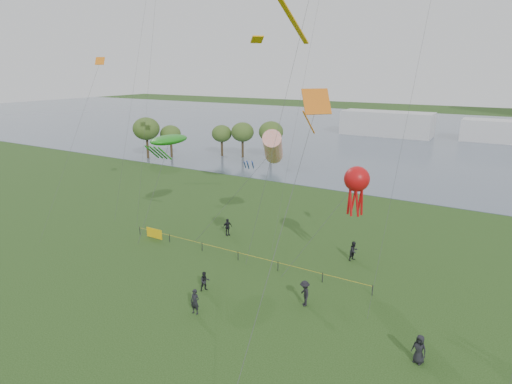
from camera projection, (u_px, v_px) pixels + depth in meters
The scene contains 16 objects.
ground_plane at pixel (166, 370), 24.22m from camera, with size 400.00×400.00×0.00m, color #1B3711.
lake at pixel (439, 136), 106.85m from camera, with size 400.00×120.00×0.08m, color slate.
pavilion_left at pixel (387, 124), 107.76m from camera, with size 22.00×8.00×6.00m, color silver.
pavilion_right at pixel (505, 132), 97.66m from camera, with size 18.00×7.00×5.00m, color silver.
trees at pixel (207, 132), 80.01m from camera, with size 25.07×15.89×7.71m.
fence at pixel (184, 241), 40.86m from camera, with size 24.07×0.07×1.05m.
spectator_a at pixel (205, 281), 32.65m from camera, with size 0.75×0.59×1.55m, color black.
spectator_b at pixel (305, 293), 30.54m from camera, with size 1.24×0.71×1.92m, color black.
spectator_c at pixel (227, 227), 43.47m from camera, with size 1.05×0.44×1.78m, color black.
spectator_d at pixel (419, 349), 24.58m from camera, with size 0.87×0.56×1.77m, color black.
spectator_f at pixel (195, 302), 29.53m from camera, with size 0.67×0.44×1.83m, color black.
spectator_g at pixel (354, 251), 37.80m from camera, with size 0.86×0.67×1.77m, color black.
kite_windsock at pixel (273, 147), 38.65m from camera, with size 8.64×5.89×11.42m.
kite_creature at pixel (169, 140), 41.47m from camera, with size 2.54×6.30×10.20m.
kite_octopus at pixel (357, 180), 32.90m from camera, with size 5.82×4.03×9.23m.
kite_delta at pixel (312, 116), 22.10m from camera, with size 1.58×11.25×15.41m.
Camera 1 is at (14.81, -15.00, 16.43)m, focal length 30.00 mm.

